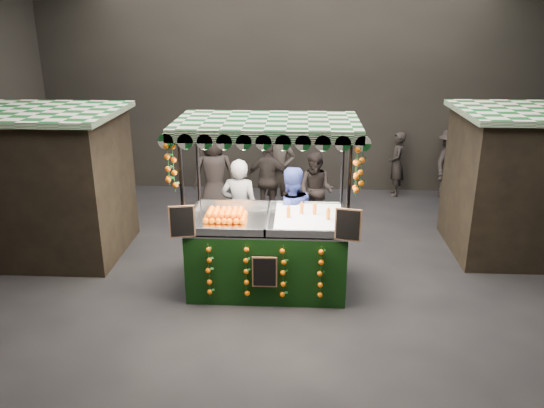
{
  "coord_description": "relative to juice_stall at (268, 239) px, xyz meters",
  "views": [
    {
      "loc": [
        0.19,
        -7.81,
        4.14
      ],
      "look_at": [
        -0.24,
        0.27,
        1.26
      ],
      "focal_mm": 35.51,
      "sensor_mm": 36.0,
      "label": 1
    }
  ],
  "objects": [
    {
      "name": "vendor_grey",
      "position": [
        -0.58,
        1.19,
        0.07
      ],
      "size": [
        0.69,
        0.48,
        1.79
      ],
      "rotation": [
        0.0,
        0.0,
        3.06
      ],
      "color": "slate",
      "rests_on": "ground"
    },
    {
      "name": "shopper_1",
      "position": [
        0.8,
        2.65,
        -0.06
      ],
      "size": [
        0.93,
        0.85,
        1.55
      ],
      "rotation": [
        0.0,
        0.0,
        -0.44
      ],
      "color": "black",
      "rests_on": "ground"
    },
    {
      "name": "market_hall",
      "position": [
        0.28,
        0.17,
        2.55
      ],
      "size": [
        12.1,
        10.1,
        5.05
      ],
      "color": "black",
      "rests_on": "ground"
    },
    {
      "name": "juice_stall",
      "position": [
        0.0,
        0.0,
        0.0
      ],
      "size": [
        2.77,
        1.63,
        2.68
      ],
      "color": "black",
      "rests_on": "ground"
    },
    {
      "name": "shopper_2",
      "position": [
        -0.18,
        3.13,
        0.0
      ],
      "size": [
        1.02,
        0.54,
        1.67
      ],
      "rotation": [
        0.0,
        0.0,
        3.0
      ],
      "color": "#2B2523",
      "rests_on": "ground"
    },
    {
      "name": "vendor_blue",
      "position": [
        0.32,
        0.8,
        0.05
      ],
      "size": [
        1.01,
        0.88,
        1.77
      ],
      "rotation": [
        0.0,
        0.0,
        3.42
      ],
      "color": "navy",
      "rests_on": "ground"
    },
    {
      "name": "shopper_5",
      "position": [
        4.63,
        3.22,
        0.01
      ],
      "size": [
        0.81,
        1.64,
        1.69
      ],
      "rotation": [
        0.0,
        0.0,
        1.78
      ],
      "color": "#2E2926",
      "rests_on": "ground"
    },
    {
      "name": "neighbour_stall_right",
      "position": [
        4.68,
        1.67,
        0.48
      ],
      "size": [
        3.0,
        2.2,
        2.6
      ],
      "color": "black",
      "rests_on": "ground"
    },
    {
      "name": "neighbour_stall_left",
      "position": [
        -4.12,
        1.17,
        0.48
      ],
      "size": [
        3.0,
        2.2,
        2.6
      ],
      "color": "black",
      "rests_on": "ground"
    },
    {
      "name": "shopper_4",
      "position": [
        -1.35,
        3.25,
        0.07
      ],
      "size": [
        1.0,
        0.77,
        1.81
      ],
      "rotation": [
        0.0,
        0.0,
        3.38
      ],
      "color": "#2D2625",
      "rests_on": "ground"
    },
    {
      "name": "shopper_3",
      "position": [
        3.95,
        4.72,
        -0.01
      ],
      "size": [
        1.12,
        1.21,
        1.64
      ],
      "rotation": [
        0.0,
        0.0,
        0.93
      ],
      "color": "black",
      "rests_on": "ground"
    },
    {
      "name": "shopper_6",
      "position": [
        2.75,
        4.77,
        -0.06
      ],
      "size": [
        0.41,
        0.59,
        1.53
      ],
      "rotation": [
        0.0,
        0.0,
        -1.66
      ],
      "color": "black",
      "rests_on": "ground"
    },
    {
      "name": "ground",
      "position": [
        0.28,
        0.17,
        -0.83
      ],
      "size": [
        12.0,
        12.0,
        0.0
      ],
      "primitive_type": "plane",
      "color": "black",
      "rests_on": "ground"
    },
    {
      "name": "shopper_0",
      "position": [
        0.03,
        3.52,
        0.11
      ],
      "size": [
        0.71,
        0.49,
        1.88
      ],
      "rotation": [
        0.0,
        0.0,
        -0.05
      ],
      "color": "#2B2623",
      "rests_on": "ground"
    }
  ]
}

